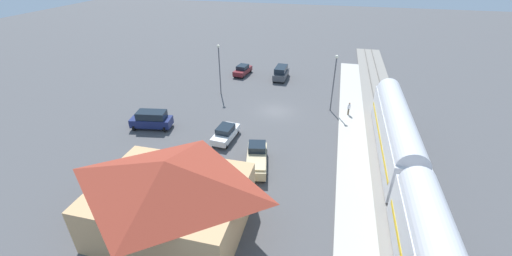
% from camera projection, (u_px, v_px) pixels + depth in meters
% --- Properties ---
extents(ground_plane, '(200.00, 200.00, 0.00)m').
position_uv_depth(ground_plane, '(276.00, 111.00, 43.05)').
color(ground_plane, '#4C4C4F').
extents(railway_track, '(4.80, 70.00, 0.30)m').
position_uv_depth(railway_track, '(384.00, 122.00, 40.06)').
color(railway_track, gray).
rests_on(railway_track, ground).
extents(platform, '(3.20, 46.00, 0.30)m').
position_uv_depth(platform, '(351.00, 118.00, 40.87)').
color(platform, '#B7B2A8').
rests_on(platform, ground).
extents(station_building, '(11.86, 9.39, 6.13)m').
position_uv_depth(station_building, '(170.00, 193.00, 23.72)').
color(station_building, tan).
rests_on(station_building, ground).
extents(pedestrian_on_platform, '(0.36, 0.36, 1.71)m').
position_uv_depth(pedestrian_on_platform, '(349.00, 108.00, 41.10)').
color(pedestrian_on_platform, brown).
rests_on(pedestrian_on_platform, platform).
extents(sedan_maroon, '(2.44, 4.71, 1.74)m').
position_uv_depth(sedan_maroon, '(243.00, 70.00, 55.33)').
color(sedan_maroon, maroon).
rests_on(sedan_maroon, ground).
extents(sedan_white, '(2.22, 4.64, 1.74)m').
position_uv_depth(sedan_white, '(226.00, 133.00, 36.14)').
color(sedan_white, white).
rests_on(sedan_white, ground).
extents(suv_charcoal, '(2.06, 4.94, 2.22)m').
position_uv_depth(suv_charcoal, '(281.00, 73.00, 53.34)').
color(suv_charcoal, '#47494F').
rests_on(suv_charcoal, ground).
extents(suv_navy, '(5.16, 3.00, 2.22)m').
position_uv_depth(suv_navy, '(152.00, 119.00, 38.49)').
color(suv_navy, navy).
rests_on(suv_navy, ground).
extents(pickup_tan, '(3.00, 5.68, 2.14)m').
position_uv_depth(pickup_tan, '(257.00, 158.00, 31.48)').
color(pickup_tan, '#C6B284').
rests_on(pickup_tan, ground).
extents(light_pole_near_platform, '(0.44, 0.44, 7.73)m').
position_uv_depth(light_pole_near_platform, '(334.00, 77.00, 40.92)').
color(light_pole_near_platform, '#515156').
rests_on(light_pole_near_platform, ground).
extents(light_pole_lot_center, '(0.44, 0.44, 7.50)m').
position_uv_depth(light_pole_lot_center, '(219.00, 64.00, 46.09)').
color(light_pole_lot_center, '#515156').
rests_on(light_pole_lot_center, ground).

